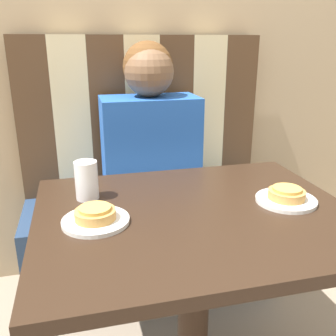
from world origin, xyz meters
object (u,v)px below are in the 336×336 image
object	(u,v)px
plate_left	(96,221)
pizza_right	(287,193)
pizza_left	(95,213)
plate_right	(286,200)
drinking_cup	(87,180)
person	(150,129)

from	to	relation	value
plate_left	pizza_right	world-z (taller)	pizza_right
pizza_right	pizza_left	bearing A→B (deg)	180.00
plate_right	pizza_right	world-z (taller)	pizza_right
pizza_left	drinking_cup	bearing A→B (deg)	94.42
plate_right	pizza_right	bearing A→B (deg)	-90.00
plate_right	pizza_left	bearing A→B (deg)	-180.00
pizza_left	pizza_right	xyz separation A→B (m)	(0.58, 0.00, 0.00)
person	pizza_right	world-z (taller)	person
person	drinking_cup	distance (m)	0.59
plate_right	person	bearing A→B (deg)	112.89
pizza_right	person	bearing A→B (deg)	112.89
plate_left	pizza_left	xyz separation A→B (m)	(0.00, -0.00, 0.02)
person	plate_right	bearing A→B (deg)	-67.11
pizza_left	drinking_cup	world-z (taller)	drinking_cup
person	plate_right	xyz separation A→B (m)	(0.29, -0.68, -0.09)
pizza_left	pizza_right	world-z (taller)	same
pizza_left	pizza_right	bearing A→B (deg)	0.00
person	drinking_cup	xyz separation A→B (m)	(-0.30, -0.51, -0.03)
plate_right	drinking_cup	world-z (taller)	drinking_cup
plate_left	pizza_left	size ratio (longest dim) A/B	1.64
pizza_left	pizza_right	distance (m)	0.58
plate_right	drinking_cup	bearing A→B (deg)	163.41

